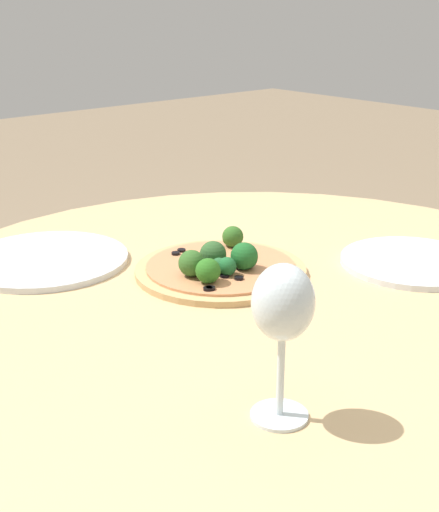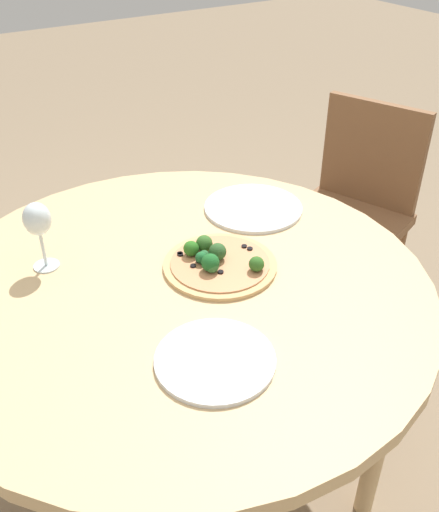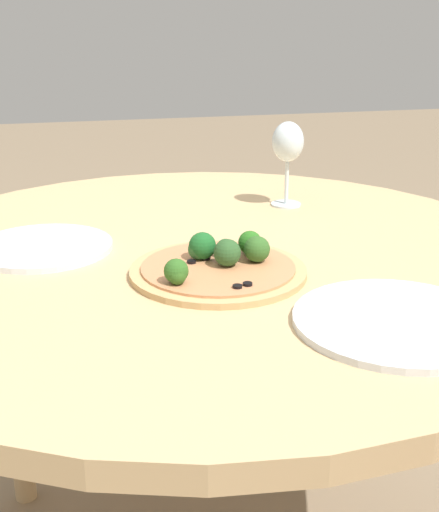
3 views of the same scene
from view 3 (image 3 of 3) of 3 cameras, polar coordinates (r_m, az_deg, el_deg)
The scene contains 5 objects.
dining_table at distance 1.22m, azimuth -1.25°, elevation -2.33°, with size 1.17×1.17×0.72m.
pizza at distance 1.10m, azimuth 0.03°, elevation -0.69°, with size 0.27×0.27×0.06m.
wine_glass at distance 1.45m, azimuth 5.49°, elevation 8.83°, with size 0.06×0.06×0.17m.
plate_near at distance 1.24m, azimuth -14.00°, elevation 0.71°, with size 0.24×0.24×0.01m.
plate_far at distance 0.96m, azimuth 14.08°, elevation -5.09°, with size 0.27×0.27×0.01m.
Camera 3 is at (-1.11, 0.23, 1.12)m, focal length 50.00 mm.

